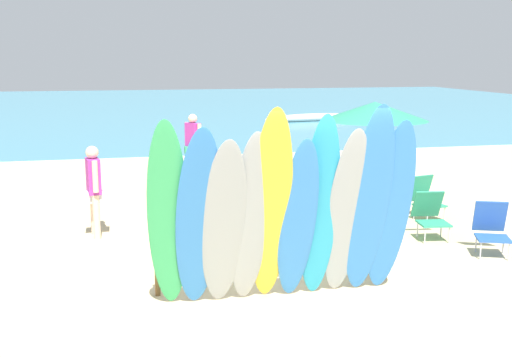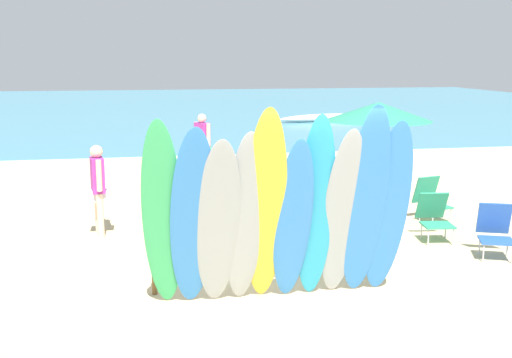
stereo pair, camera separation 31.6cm
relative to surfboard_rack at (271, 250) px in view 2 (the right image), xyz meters
The scene contains 20 objects.
ground 14.01m from the surfboard_rack, 90.00° to the left, with size 60.00×60.00×0.00m, color #D3BC8C.
ocean_water 31.74m from the surfboard_rack, 90.00° to the left, with size 60.00×40.00×0.02m, color teal.
surfboard_rack is the anchor object (origin of this frame).
surfboard_green_0 1.75m from the surfboard_rack, 154.84° to the right, with size 0.49×0.07×2.56m, color #38B266.
surfboard_blue_1 1.48m from the surfboard_rack, 146.47° to the right, with size 0.54×0.07×2.48m, color #337AD1.
surfboard_grey_2 1.22m from the surfboard_rack, 138.01° to the right, with size 0.54×0.06×2.32m, color #999EA3.
surfboard_grey_3 1.04m from the surfboard_rack, 124.08° to the right, with size 0.49×0.08×2.38m, color #999EA3.
surfboard_yellow_4 1.09m from the surfboard_rack, 107.04° to the right, with size 0.51×0.07×2.70m, color yellow.
surfboard_blue_5 0.91m from the surfboard_rack, 79.09° to the right, with size 0.48×0.08×2.27m, color #337AD1.
surfboard_teal_6 1.05m from the surfboard_rack, 56.32° to the right, with size 0.48×0.07×2.52m, color #289EC6.
surfboard_grey_7 1.19m from the surfboard_rack, 39.68° to the right, with size 0.50×0.06×2.37m, color #999EA3.
surfboard_blue_8 1.48m from the surfboard_rack, 33.37° to the right, with size 0.54×0.08×2.66m, color #337AD1.
surfboard_blue_9 1.67m from the surfboard_rack, 25.48° to the right, with size 0.54×0.06×2.45m, color #337AD1.
beachgoer_photographing 3.90m from the surfboard_rack, 128.76° to the left, with size 0.41×0.60×1.59m.
beachgoer_strolling 7.93m from the surfboard_rack, 90.86° to the left, with size 0.43×0.56×1.66m.
beach_chair_red 3.65m from the surfboard_rack, 27.98° to the left, with size 0.59×0.78×0.81m.
beach_chair_blue 3.80m from the surfboard_rack, 10.30° to the left, with size 0.70×0.78×0.83m.
beach_chair_striped 4.75m from the surfboard_rack, 38.06° to the left, with size 0.63×0.73×0.84m.
beach_umbrella 3.50m from the surfboard_rack, 42.17° to the left, with size 1.80×1.80×2.33m.
distant_boat 22.39m from the surfboard_rack, 71.22° to the left, with size 4.92×1.57×0.39m.
Camera 2 is at (-1.69, -7.97, 3.09)m, focal length 44.13 mm.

